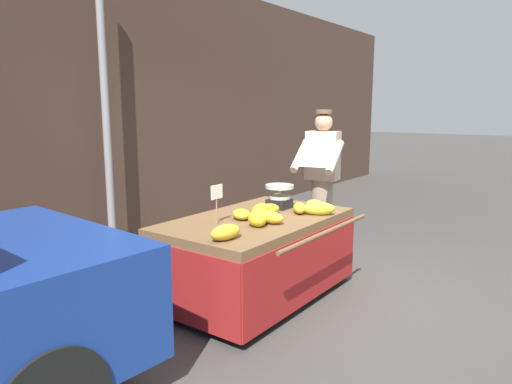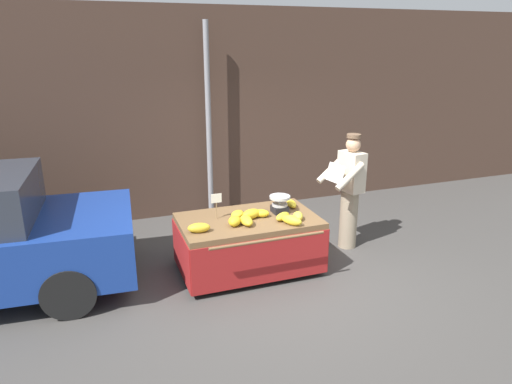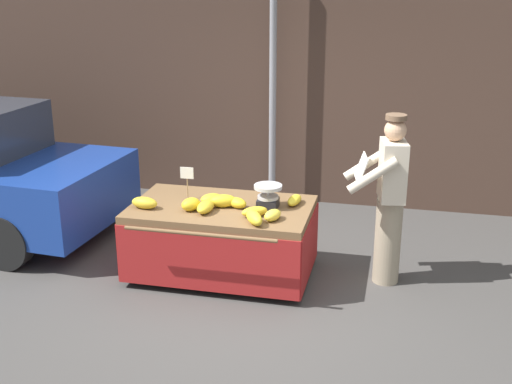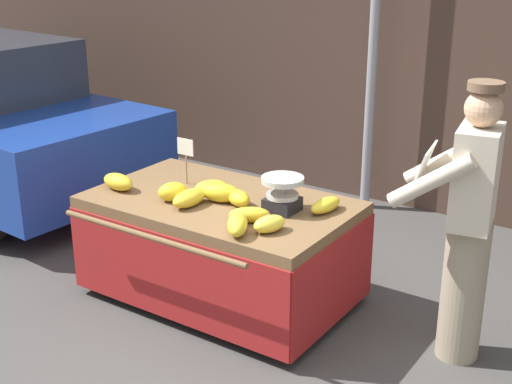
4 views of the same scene
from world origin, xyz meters
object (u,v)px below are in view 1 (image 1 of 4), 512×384
object	(u,v)px
banana_cart	(256,239)
weighing_scale	(279,196)
banana_bunch_2	(269,209)
banana_bunch_5	(261,211)
banana_bunch_8	(241,214)
banana_bunch_3	(319,209)
vendor_person	(322,180)
price_sign	(217,196)
banana_bunch_7	(315,205)
banana_bunch_9	(281,198)
street_pole	(106,116)
banana_bunch_6	(269,217)
banana_bunch_0	(299,208)
banana_bunch_1	(225,232)
banana_bunch_4	(257,219)

from	to	relation	value
banana_cart	weighing_scale	size ratio (longest dim) A/B	6.51
weighing_scale	banana_bunch_2	distance (m)	0.31
banana_bunch_5	banana_bunch_8	distance (m)	0.19
banana_bunch_3	banana_bunch_5	world-z (taller)	banana_bunch_5
banana_cart	vendor_person	world-z (taller)	vendor_person
banana_cart	price_sign	distance (m)	0.61
banana_bunch_7	banana_bunch_9	bearing A→B (deg)	75.39
banana_bunch_8	vendor_person	world-z (taller)	vendor_person
street_pole	vendor_person	size ratio (longest dim) A/B	1.92
weighing_scale	vendor_person	bearing A→B (deg)	7.86
banana_bunch_5	banana_bunch_6	distance (m)	0.22
banana_bunch_0	banana_bunch_5	size ratio (longest dim) A/B	0.97
banana_cart	banana_bunch_8	bearing A→B (deg)	150.98
banana_bunch_0	banana_bunch_6	xyz separation A→B (m)	(-0.49, 0.01, 0.01)
banana_bunch_6	price_sign	bearing A→B (deg)	131.65
street_pole	price_sign	size ratio (longest dim) A/B	9.67
weighing_scale	banana_bunch_3	size ratio (longest dim) A/B	0.95
street_pole	banana_bunch_1	xyz separation A→B (m)	(-0.78, -2.45, -0.83)
banana_bunch_4	banana_bunch_1	bearing A→B (deg)	-174.27
price_sign	banana_bunch_0	world-z (taller)	price_sign
street_pole	banana_cart	size ratio (longest dim) A/B	1.80
street_pole	vendor_person	bearing A→B (deg)	-51.73
banana_bunch_7	banana_bunch_8	distance (m)	0.79
price_sign	banana_bunch_4	xyz separation A→B (m)	(0.14, -0.32, -0.18)
banana_cart	banana_bunch_7	distance (m)	0.69
banana_bunch_6	banana_bunch_4	bearing A→B (deg)	175.33
weighing_scale	banana_bunch_9	xyz separation A→B (m)	(0.24, 0.14, -0.07)
banana_cart	price_sign	xyz separation A→B (m)	(-0.39, 0.12, 0.45)
weighing_scale	banana_bunch_3	distance (m)	0.47
banana_bunch_3	vendor_person	distance (m)	1.35
banana_bunch_0	banana_bunch_9	bearing A→B (deg)	53.20
banana_cart	banana_bunch_5	size ratio (longest dim) A/B	6.76
banana_bunch_8	banana_bunch_9	world-z (taller)	banana_bunch_9
banana_bunch_3	banana_bunch_5	xyz separation A→B (m)	(-0.41, 0.37, 0.00)
banana_cart	banana_bunch_5	bearing A→B (deg)	-44.06
banana_cart	banana_bunch_4	size ratio (longest dim) A/B	8.94
banana_bunch_7	banana_bunch_8	size ratio (longest dim) A/B	0.95
banana_bunch_5	price_sign	bearing A→B (deg)	160.15
banana_bunch_6	vendor_person	size ratio (longest dim) A/B	0.17
banana_bunch_5	banana_bunch_7	size ratio (longest dim) A/B	1.23
banana_cart	banana_bunch_7	bearing A→B (deg)	-25.39
weighing_scale	banana_bunch_9	size ratio (longest dim) A/B	1.03
price_sign	banana_bunch_4	size ratio (longest dim) A/B	1.67
street_pole	weighing_scale	size ratio (longest dim) A/B	11.74
vendor_person	banana_bunch_4	bearing A→B (deg)	-167.61
banana_cart	banana_bunch_5	distance (m)	0.27
street_pole	banana_bunch_4	size ratio (longest dim) A/B	16.12
price_sign	banana_bunch_9	world-z (taller)	price_sign
weighing_scale	banana_bunch_1	world-z (taller)	weighing_scale
banana_bunch_0	vendor_person	xyz separation A→B (m)	(1.24, 0.44, 0.07)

